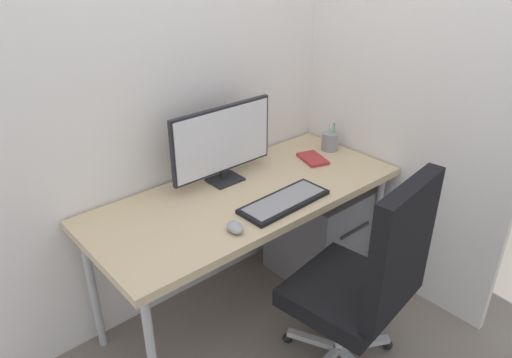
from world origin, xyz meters
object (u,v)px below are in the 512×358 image
(mouse, at_px, (235,227))
(pen_holder, at_px, (330,141))
(notebook, at_px, (313,159))
(keyboard, at_px, (284,201))
(monitor, at_px, (223,142))
(filing_cabinet, at_px, (320,229))
(office_chair, at_px, (368,279))

(mouse, bearing_deg, pen_holder, 29.36)
(notebook, bearing_deg, keyboard, -134.62)
(pen_holder, bearing_deg, notebook, -168.65)
(monitor, height_order, keyboard, monitor)
(monitor, distance_m, mouse, 0.52)
(notebook, bearing_deg, mouse, -143.21)
(pen_holder, bearing_deg, filing_cabinet, -146.58)
(mouse, xyz_separation_m, pen_holder, (0.96, 0.31, 0.03))
(pen_holder, bearing_deg, keyboard, -156.51)
(office_chair, xyz_separation_m, keyboard, (-0.05, 0.47, 0.20))
(pen_holder, height_order, notebook, pen_holder)
(mouse, bearing_deg, monitor, 69.56)
(mouse, xyz_separation_m, notebook, (0.77, 0.27, -0.01))
(filing_cabinet, distance_m, notebook, 0.46)
(notebook, bearing_deg, monitor, -177.10)
(filing_cabinet, height_order, mouse, mouse)
(monitor, bearing_deg, keyboard, -79.83)
(filing_cabinet, relative_size, mouse, 5.92)
(office_chair, relative_size, keyboard, 2.27)
(pen_holder, relative_size, notebook, 0.91)
(monitor, bearing_deg, notebook, -14.63)
(office_chair, height_order, notebook, office_chair)
(pen_holder, distance_m, notebook, 0.19)
(monitor, xyz_separation_m, notebook, (0.52, -0.14, -0.20))
(filing_cabinet, distance_m, pen_holder, 0.53)
(monitor, distance_m, pen_holder, 0.73)
(office_chair, xyz_separation_m, mouse, (-0.37, 0.44, 0.21))
(keyboard, height_order, pen_holder, pen_holder)
(monitor, height_order, notebook, monitor)
(keyboard, xyz_separation_m, mouse, (-0.32, -0.03, 0.01))
(office_chair, relative_size, monitor, 1.79)
(office_chair, distance_m, mouse, 0.61)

